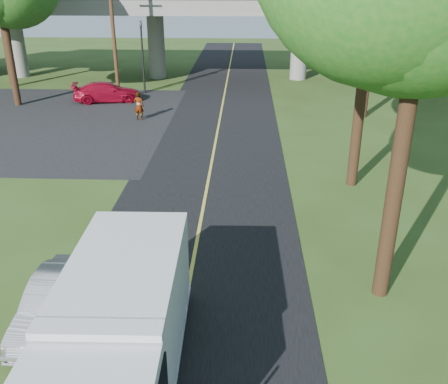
# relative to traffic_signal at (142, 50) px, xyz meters

# --- Properties ---
(ground) EXTENTS (120.00, 120.00, 0.00)m
(ground) POSITION_rel_traffic_signal_xyz_m (6.00, -26.00, -3.20)
(ground) COLOR #304318
(ground) RESTS_ON ground
(road) EXTENTS (7.00, 90.00, 0.02)m
(road) POSITION_rel_traffic_signal_xyz_m (6.00, -16.00, -3.19)
(road) COLOR black
(road) RESTS_ON ground
(parking_lot) EXTENTS (16.00, 18.00, 0.01)m
(parking_lot) POSITION_rel_traffic_signal_xyz_m (-5.00, -8.00, -3.19)
(parking_lot) COLOR black
(parking_lot) RESTS_ON ground
(lane_line) EXTENTS (0.12, 90.00, 0.01)m
(lane_line) POSITION_rel_traffic_signal_xyz_m (6.00, -16.00, -3.17)
(lane_line) COLOR gold
(lane_line) RESTS_ON road
(overpass) EXTENTS (54.00, 10.00, 7.30)m
(overpass) POSITION_rel_traffic_signal_xyz_m (6.00, 6.00, 1.36)
(overpass) COLOR slate
(overpass) RESTS_ON ground
(traffic_signal) EXTENTS (0.18, 0.22, 5.20)m
(traffic_signal) POSITION_rel_traffic_signal_xyz_m (0.00, 0.00, 0.00)
(traffic_signal) COLOR black
(traffic_signal) RESTS_ON ground
(utility_pole) EXTENTS (1.60, 0.26, 9.00)m
(utility_pole) POSITION_rel_traffic_signal_xyz_m (-1.50, -2.00, 1.40)
(utility_pole) COLOR #472D19
(utility_pole) RESTS_ON ground
(step_van) EXTENTS (2.52, 6.58, 2.74)m
(step_van) POSITION_rel_traffic_signal_xyz_m (5.00, -28.60, -1.71)
(step_van) COLOR silver
(step_van) RESTS_ON ground
(red_sedan) EXTENTS (4.95, 2.84, 1.35)m
(red_sedan) POSITION_rel_traffic_signal_xyz_m (-2.13, -2.68, -2.52)
(red_sedan) COLOR maroon
(red_sedan) RESTS_ON ground
(silver_sedan) EXTENTS (1.34, 3.82, 1.26)m
(silver_sedan) POSITION_rel_traffic_signal_xyz_m (2.80, -26.64, -2.57)
(silver_sedan) COLOR gray
(silver_sedan) RESTS_ON ground
(pedestrian) EXTENTS (0.70, 0.52, 1.75)m
(pedestrian) POSITION_rel_traffic_signal_xyz_m (1.05, -7.31, -2.33)
(pedestrian) COLOR gray
(pedestrian) RESTS_ON ground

